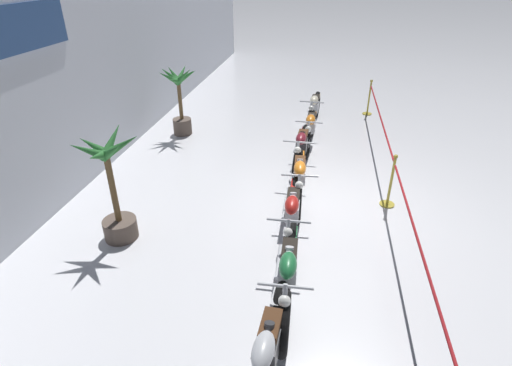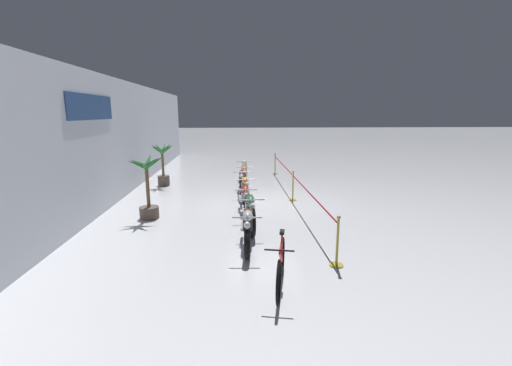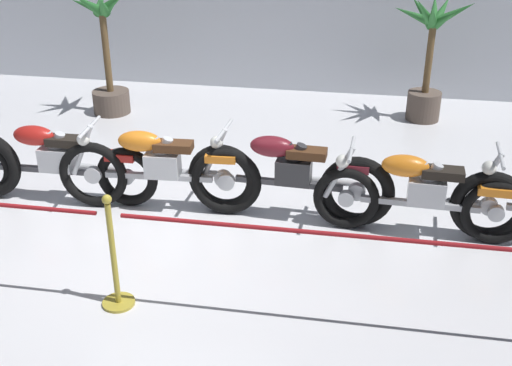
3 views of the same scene
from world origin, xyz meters
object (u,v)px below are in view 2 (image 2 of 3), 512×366
motorcycle_orange_3 (245,189)px  motorcycle_maroon_4 (242,181)px  bicycle (281,267)px  potted_palm_left_of_row (148,190)px  stanchion_mid_left (293,190)px  potted_palm_right_of_row (163,163)px  motorcycle_silver_0 (248,227)px  motorcycle_orange_5 (245,175)px  motorcycle_green_1 (250,211)px  stanchion_far_left (301,188)px  motorcycle_cream_6 (244,169)px  stanchion_mid_right (275,167)px  motorcycle_red_2 (245,198)px

motorcycle_orange_3 → motorcycle_maroon_4: motorcycle_maroon_4 is taller
bicycle → potted_palm_left_of_row: bearing=37.6°
motorcycle_maroon_4 → bicycle: (-7.30, -0.51, -0.09)m
motorcycle_maroon_4 → stanchion_mid_left: (-1.23, -1.75, -0.12)m
potted_palm_left_of_row → potted_palm_right_of_row: 4.65m
motorcycle_silver_0 → motorcycle_maroon_4: bearing=0.1°
motorcycle_orange_5 → motorcycle_green_1: bearing=179.8°
stanchion_far_left → motorcycle_cream_6: bearing=16.3°
motorcycle_orange_3 → stanchion_mid_left: stanchion_mid_left is taller
potted_palm_right_of_row → stanchion_far_left: 6.56m
stanchion_mid_right → motorcycle_maroon_4: bearing=156.7°
motorcycle_silver_0 → stanchion_far_left: size_ratio=0.21×
motorcycle_silver_0 → motorcycle_orange_3: motorcycle_orange_3 is taller
motorcycle_maroon_4 → motorcycle_cream_6: (2.79, -0.16, -0.01)m
motorcycle_green_1 → motorcycle_maroon_4: size_ratio=1.00×
motorcycle_red_2 → potted_palm_left_of_row: bearing=98.9°
motorcycle_orange_5 → potted_palm_left_of_row: 5.26m
potted_palm_right_of_row → potted_palm_left_of_row: bearing=-173.9°
stanchion_mid_left → stanchion_mid_right: (5.31, 0.00, 0.00)m
motorcycle_orange_3 → bicycle: bearing=-175.6°
motorcycle_orange_5 → potted_palm_right_of_row: potted_palm_right_of_row is taller
motorcycle_green_1 → motorcycle_red_2: (1.47, 0.08, -0.02)m
stanchion_mid_left → bicycle: bearing=168.4°
motorcycle_cream_6 → potted_palm_left_of_row: potted_palm_left_of_row is taller
potted_palm_left_of_row → stanchion_mid_right: 8.44m
stanchion_mid_right → bicycle: bearing=173.8°
potted_palm_left_of_row → stanchion_far_left: size_ratio=0.18×
motorcycle_orange_5 → stanchion_far_left: 4.29m
motorcycle_silver_0 → stanchion_far_left: bearing=-33.1°
stanchion_far_left → motorcycle_silver_0: bearing=146.9°
motorcycle_green_1 → motorcycle_orange_5: motorcycle_green_1 is taller
motorcycle_red_2 → motorcycle_cream_6: 5.40m
motorcycle_silver_0 → motorcycle_red_2: size_ratio=0.94×
motorcycle_maroon_4 → bicycle: 7.31m
motorcycle_orange_5 → motorcycle_cream_6: (1.46, -0.03, 0.01)m
motorcycle_red_2 → bicycle: (-4.69, -0.48, -0.07)m
motorcycle_silver_0 → motorcycle_green_1: size_ratio=1.01×
motorcycle_orange_5 → stanchion_mid_left: 3.03m
motorcycle_orange_3 → bicycle: (-5.91, -0.45, -0.09)m
motorcycle_maroon_4 → motorcycle_cream_6: 2.80m
motorcycle_red_2 → stanchion_far_left: size_ratio=0.22×
motorcycle_orange_5 → bicycle: bearing=-177.5°
motorcycle_silver_0 → motorcycle_green_1: (1.23, -0.10, 0.02)m
motorcycle_silver_0 → potted_palm_right_of_row: potted_palm_right_of_row is taller
motorcycle_red_2 → potted_palm_right_of_row: 5.35m
motorcycle_green_1 → motorcycle_orange_3: 2.69m
motorcycle_orange_3 → motorcycle_orange_5: 2.72m
motorcycle_orange_5 → stanchion_mid_right: (2.74, -1.62, -0.10)m
motorcycle_silver_0 → potted_palm_left_of_row: size_ratio=1.16×
motorcycle_silver_0 → stanchion_mid_right: 9.54m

